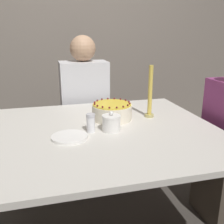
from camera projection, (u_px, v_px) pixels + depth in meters
The scene contains 8 objects.
wall_behind at pixel (73, 29), 2.66m from camera, with size 8.00×0.05×2.60m.
dining_table at pixel (105, 144), 1.57m from camera, with size 1.33×1.19×0.72m.
cake at pixel (112, 111), 1.70m from camera, with size 0.26×0.26×0.12m.
sugar_bowl at pixel (111, 123), 1.50m from camera, with size 0.11×0.11×0.12m.
sugar_shaker at pixel (91, 123), 1.48m from camera, with size 0.05×0.05×0.11m.
plate_stack at pixel (70, 137), 1.40m from camera, with size 0.20×0.20×0.02m.
candle at pixel (150, 96), 1.72m from camera, with size 0.06×0.06×0.34m.
person_man_blue_shirt at pixel (85, 117), 2.33m from camera, with size 0.40×0.34×1.25m.
Camera 1 is at (-0.33, -1.40, 1.27)m, focal length 42.00 mm.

